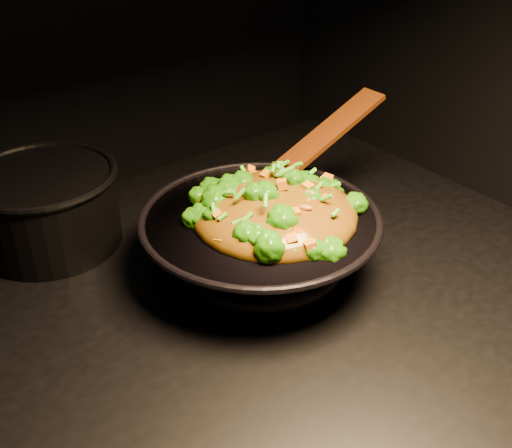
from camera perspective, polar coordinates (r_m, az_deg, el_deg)
wok at (r=0.98m, az=0.36°, el=-1.95°), size 0.38×0.38×0.10m
stir_fry at (r=0.93m, az=1.68°, el=2.91°), size 0.30×0.30×0.09m
spatula at (r=1.05m, az=4.90°, el=6.83°), size 0.29×0.05×0.12m
back_pot at (r=1.10m, az=-18.13°, el=1.39°), size 0.27×0.27×0.13m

